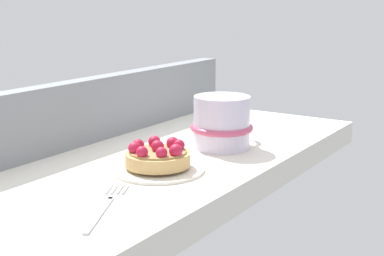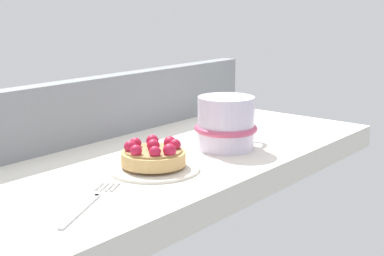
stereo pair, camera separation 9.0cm
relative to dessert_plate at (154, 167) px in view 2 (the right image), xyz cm
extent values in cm
cube|color=silver|center=(7.60, 4.62, -2.52)|extent=(83.06, 35.81, 4.20)
cube|color=gray|center=(7.60, 20.81, 5.17)|extent=(81.40, 3.43, 11.17)
cylinder|color=silver|center=(0.00, 0.00, 0.03)|extent=(13.72, 13.72, 0.89)
cylinder|color=silver|center=(0.00, 0.00, -0.19)|extent=(7.54, 7.54, 0.44)
cylinder|color=tan|center=(0.00, 0.00, 1.43)|extent=(9.60, 9.60, 1.91)
cylinder|color=#AB854F|center=(0.00, 0.00, 2.54)|extent=(8.45, 8.45, 0.30)
sphere|color=#B71938|center=(0.00, 0.00, 3.33)|extent=(1.91, 1.91, 1.91)
sphere|color=#B71938|center=(3.16, -0.48, 3.21)|extent=(1.96, 1.96, 1.96)
sphere|color=#B71938|center=(2.09, 2.14, 3.30)|extent=(1.89, 1.89, 1.89)
sphere|color=#B71938|center=(-0.34, 3.33, 3.17)|extent=(1.79, 1.79, 1.79)
sphere|color=#B71938|center=(-2.38, 2.38, 3.24)|extent=(1.90, 1.90, 1.90)
sphere|color=#B71938|center=(-3.45, 0.18, 3.24)|extent=(1.75, 1.75, 1.75)
sphere|color=#B71938|center=(-2.08, -2.24, 3.18)|extent=(1.71, 1.71, 1.71)
sphere|color=#B71938|center=(-0.30, -3.45, 3.27)|extent=(1.96, 1.96, 1.96)
sphere|color=#B71938|center=(2.60, -2.03, 3.28)|extent=(1.70, 1.70, 1.70)
cylinder|color=silver|center=(16.71, -1.09, 4.03)|extent=(9.55, 9.55, 8.88)
torus|color=#C64C70|center=(16.71, -1.09, 3.10)|extent=(10.66, 10.66, 1.07)
torus|color=silver|center=(22.35, -1.09, 4.03)|extent=(5.80, 0.82, 5.80)
cube|color=silver|center=(-18.02, -4.75, -0.11)|extent=(10.43, 5.78, 0.60)
cube|color=silver|center=(-12.96, -2.17, -0.11)|extent=(1.32, 1.04, 0.60)
cube|color=silver|center=(-9.34, -1.56, -0.11)|extent=(3.23, 1.81, 0.60)
cube|color=silver|center=(-9.68, -0.91, -0.11)|extent=(3.23, 1.81, 0.60)
cube|color=silver|center=(-10.01, -0.25, -0.11)|extent=(3.23, 1.81, 0.60)
cube|color=silver|center=(-10.35, 0.40, -0.11)|extent=(3.23, 1.81, 0.60)
camera|label=1|loc=(-64.81, -48.45, 24.74)|focal=53.56mm
camera|label=2|loc=(-59.52, -55.69, 24.74)|focal=53.56mm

